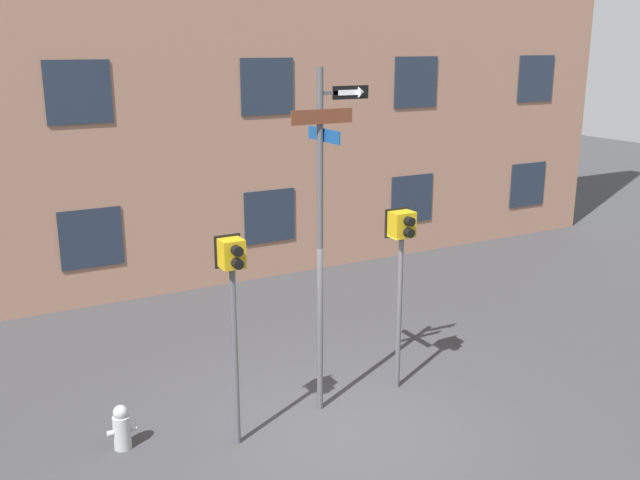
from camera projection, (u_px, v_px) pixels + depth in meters
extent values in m
plane|color=#38383A|center=(347.00, 432.00, 10.03)|extent=(60.00, 60.00, 0.00)
cube|color=#1E2838|center=(91.00, 238.00, 14.48)|extent=(1.25, 0.03, 1.22)
cube|color=#1E2838|center=(270.00, 216.00, 16.34)|extent=(1.25, 0.03, 1.22)
cube|color=#1E2838|center=(412.00, 199.00, 18.20)|extent=(1.25, 0.03, 1.22)
cube|color=#1E2838|center=(528.00, 185.00, 20.06)|extent=(1.25, 0.03, 1.22)
cube|color=#1E2838|center=(78.00, 92.00, 13.71)|extent=(1.25, 0.03, 1.22)
cube|color=#1E2838|center=(267.00, 87.00, 15.57)|extent=(1.25, 0.03, 1.22)
cube|color=#1E2838|center=(416.00, 82.00, 17.42)|extent=(1.25, 0.03, 1.22)
cube|color=#1E2838|center=(536.00, 79.00, 19.28)|extent=(1.25, 0.03, 1.22)
cylinder|color=#4C4C51|center=(320.00, 248.00, 10.02)|extent=(0.09, 0.09, 4.98)
cube|color=#4C4C51|center=(335.00, 93.00, 9.56)|extent=(0.47, 0.05, 0.05)
cube|color=brown|center=(322.00, 117.00, 9.48)|extent=(0.92, 0.02, 0.20)
cube|color=#14478C|center=(324.00, 135.00, 9.63)|extent=(0.02, 0.85, 0.18)
cube|color=black|center=(351.00, 92.00, 9.66)|extent=(0.56, 0.02, 0.18)
cube|color=white|center=(349.00, 93.00, 9.63)|extent=(0.32, 0.01, 0.07)
cone|color=white|center=(361.00, 92.00, 9.72)|extent=(0.10, 0.14, 0.14)
cylinder|color=#4C4C51|center=(235.00, 358.00, 9.42)|extent=(0.08, 0.08, 2.52)
cube|color=gold|center=(232.00, 253.00, 9.04)|extent=(0.29, 0.26, 0.37)
cube|color=black|center=(227.00, 251.00, 9.15)|extent=(0.35, 0.02, 0.43)
cylinder|color=black|center=(237.00, 251.00, 8.85)|extent=(0.13, 0.12, 0.13)
cylinder|color=black|center=(238.00, 264.00, 8.90)|extent=(0.13, 0.12, 0.13)
cylinder|color=#EA4C14|center=(235.00, 250.00, 8.90)|extent=(0.10, 0.01, 0.10)
cylinder|color=#4C4C51|center=(399.00, 314.00, 11.02)|extent=(0.08, 0.08, 2.47)
cube|color=gold|center=(402.00, 224.00, 10.64)|extent=(0.35, 0.26, 0.39)
cube|color=black|center=(397.00, 222.00, 10.76)|extent=(0.41, 0.02, 0.45)
cylinder|color=black|center=(410.00, 221.00, 10.46)|extent=(0.13, 0.12, 0.13)
cylinder|color=black|center=(409.00, 233.00, 10.51)|extent=(0.13, 0.12, 0.13)
cylinder|color=#EA4C14|center=(407.00, 221.00, 10.51)|extent=(0.11, 0.01, 0.11)
cylinder|color=#A5A5A8|center=(122.00, 432.00, 9.56)|extent=(0.23, 0.23, 0.47)
sphere|color=#A5A5A8|center=(120.00, 412.00, 9.48)|extent=(0.20, 0.20, 0.20)
cylinder|color=#A5A5A8|center=(110.00, 434.00, 9.48)|extent=(0.08, 0.08, 0.08)
cylinder|color=#A5A5A8|center=(134.00, 428.00, 9.63)|extent=(0.08, 0.08, 0.08)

